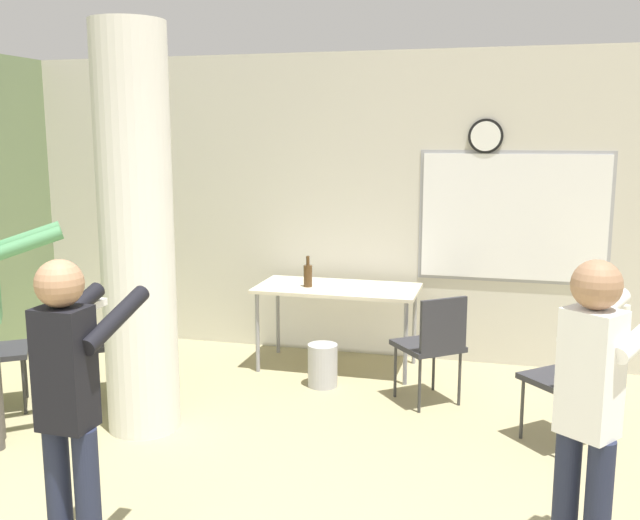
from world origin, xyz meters
TOP-DOWN VIEW (x-y plane):
  - wall_back at (0.02, 5.06)m, footprint 8.00×0.15m
  - support_pillar at (-1.28, 2.90)m, footprint 0.50×0.50m
  - folding_table at (-0.25, 4.53)m, footprint 1.42×0.69m
  - bottle_on_table at (-0.50, 4.46)m, footprint 0.08×0.08m
  - waste_bin at (-0.26, 4.04)m, footprint 0.25×0.25m
  - chair_near_pillar at (-1.89, 3.35)m, footprint 0.61×0.61m
  - chair_table_right at (0.66, 3.86)m, footprint 0.62×0.62m
  - chair_mid_room at (1.63, 3.32)m, footprint 0.62×0.62m
  - person_playing_side at (1.55, 1.69)m, footprint 0.56×0.64m
  - person_playing_front at (-0.69, 1.20)m, footprint 0.35×0.62m

SIDE VIEW (x-z plane):
  - waste_bin at x=-0.26m, z-range 0.00..0.36m
  - chair_near_pillar at x=-1.89m, z-range 0.08..0.95m
  - chair_table_right at x=0.66m, z-range 0.08..0.95m
  - chair_mid_room at x=1.63m, z-range 0.08..0.95m
  - folding_table at x=-0.25m, z-range 0.32..1.06m
  - bottle_on_table at x=-0.50m, z-range 0.71..0.99m
  - person_playing_front at x=-0.69m, z-range 0.14..1.68m
  - person_playing_side at x=1.55m, z-range 0.14..1.69m
  - wall_back at x=0.02m, z-range 0.00..2.80m
  - support_pillar at x=-1.28m, z-range 0.00..2.80m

